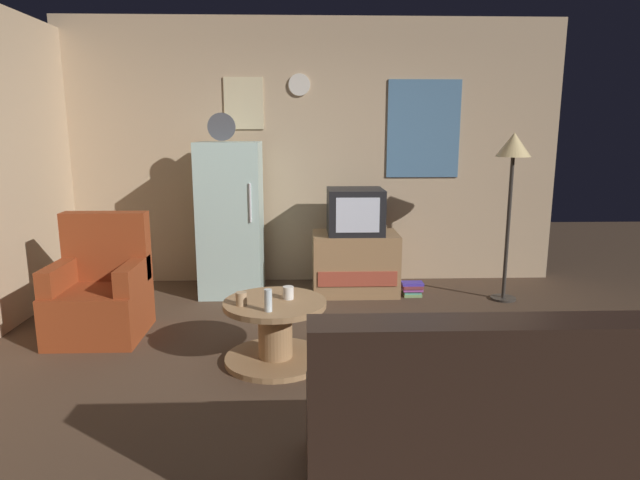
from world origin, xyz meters
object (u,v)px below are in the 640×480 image
at_px(fridge, 231,219).
at_px(mug_ceramic_white, 288,293).
at_px(wine_glass, 268,300).
at_px(mug_ceramic_tan, 241,299).
at_px(standing_lamp, 513,158).
at_px(book_stack, 412,289).
at_px(coffee_table, 275,332).
at_px(couch, 501,434).
at_px(armchair, 101,293).
at_px(crt_tv, 355,211).
at_px(tv_stand, 355,263).

distance_m(fridge, mug_ceramic_white, 1.77).
relative_size(wine_glass, mug_ceramic_tan, 1.67).
height_order(fridge, standing_lamp, fridge).
xyz_separation_m(fridge, book_stack, (1.78, -0.18, -0.68)).
relative_size(fridge, coffee_table, 2.46).
bearing_deg(couch, wine_glass, 130.47).
distance_m(mug_ceramic_tan, armchair, 1.37).
xyz_separation_m(couch, book_stack, (0.22, 3.01, -0.24)).
distance_m(standing_lamp, wine_glass, 2.81).
bearing_deg(mug_ceramic_white, couch, -57.88).
distance_m(wine_glass, mug_ceramic_tan, 0.24).
relative_size(crt_tv, couch, 0.32).
height_order(tv_stand, couch, couch).
distance_m(fridge, mug_ceramic_tan, 1.81).
distance_m(wine_glass, book_stack, 2.21).
distance_m(mug_ceramic_white, armchair, 1.61).
bearing_deg(couch, crt_tv, 96.30).
bearing_deg(crt_tv, coffee_table, -113.52).
bearing_deg(coffee_table, fridge, 106.70).
bearing_deg(couch, tv_stand, 96.19).
distance_m(crt_tv, book_stack, 0.95).
bearing_deg(armchair, tv_stand, 26.30).
height_order(fridge, crt_tv, fridge).
relative_size(tv_stand, standing_lamp, 0.53).
bearing_deg(fridge, book_stack, -5.73).
relative_size(tv_stand, book_stack, 4.00).
height_order(coffee_table, couch, couch).
relative_size(crt_tv, wine_glass, 3.60).
height_order(standing_lamp, mug_ceramic_white, standing_lamp).
height_order(fridge, wine_glass, fridge).
relative_size(mug_ceramic_white, couch, 0.05).
xyz_separation_m(mug_ceramic_white, mug_ceramic_tan, (-0.31, -0.13, 0.00)).
bearing_deg(book_stack, coffee_table, -130.16).
height_order(standing_lamp, book_stack, standing_lamp).
distance_m(fridge, coffee_table, 1.84).
relative_size(tv_stand, coffee_table, 1.17).
relative_size(armchair, book_stack, 4.57).
xyz_separation_m(tv_stand, armchair, (-2.13, -1.05, 0.03)).
bearing_deg(mug_ceramic_tan, standing_lamp, 31.61).
bearing_deg(armchair, standing_lamp, 12.47).
xyz_separation_m(crt_tv, wine_glass, (-0.74, -1.85, -0.31)).
xyz_separation_m(coffee_table, mug_ceramic_tan, (-0.22, -0.08, 0.27)).
xyz_separation_m(fridge, crt_tv, (1.22, -0.05, 0.08)).
bearing_deg(book_stack, armchair, -161.00).
bearing_deg(mug_ceramic_tan, armchair, 150.76).
xyz_separation_m(standing_lamp, couch, (-1.08, -2.87, -1.05)).
bearing_deg(standing_lamp, coffee_table, -147.31).
bearing_deg(fridge, mug_ceramic_white, -69.94).
xyz_separation_m(tv_stand, crt_tv, (-0.01, -0.00, 0.53)).
bearing_deg(standing_lamp, mug_ceramic_white, -147.06).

